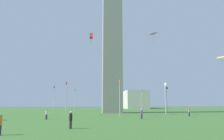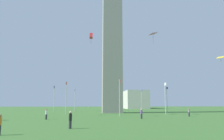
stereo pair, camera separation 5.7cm
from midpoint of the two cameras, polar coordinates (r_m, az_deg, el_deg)
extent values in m
plane|color=#3D6B2D|center=(57.58, 0.03, -12.02)|extent=(260.00, 260.00, 0.00)
cube|color=gray|center=(60.73, 0.03, 9.19)|extent=(5.50, 5.50, 43.99)
cylinder|color=silver|center=(41.61, 2.18, -7.82)|extent=(0.14, 0.14, 7.48)
cube|color=red|center=(41.29, 2.26, -3.23)|extent=(1.00, 0.03, 0.64)
cylinder|color=silver|center=(48.94, 14.83, -7.77)|extent=(0.14, 0.14, 7.48)
cube|color=white|center=(48.62, 14.89, -3.87)|extent=(1.00, 0.03, 0.64)
cylinder|color=silver|center=(61.21, 15.30, -8.03)|extent=(0.14, 0.14, 7.48)
cube|color=#1E2D99|center=(60.85, 15.35, -4.92)|extent=(1.00, 0.03, 0.64)
cylinder|color=silver|center=(70.66, 8.41, -8.42)|extent=(0.14, 0.14, 7.48)
cube|color=#1E2D99|center=(70.26, 8.46, -5.72)|extent=(1.00, 0.03, 0.64)
cylinder|color=silver|center=(73.52, -1.19, -8.55)|extent=(0.14, 0.14, 7.48)
cube|color=red|center=(73.10, -1.15, -5.97)|extent=(1.00, 0.03, 0.64)
cylinder|color=silver|center=(68.86, -10.45, -8.34)|extent=(0.14, 0.14, 7.48)
cube|color=#1E2D99|center=(68.45, -10.40, -5.57)|extent=(1.00, 0.03, 0.64)
cylinder|color=silver|center=(58.22, -16.05, -7.94)|extent=(0.14, 0.14, 7.48)
cube|color=#1E2D99|center=(57.85, -15.99, -4.67)|extent=(1.00, 0.03, 0.64)
cylinder|color=silver|center=(46.30, -12.81, -7.77)|extent=(0.14, 0.14, 7.48)
cube|color=red|center=(45.96, -12.75, -3.64)|extent=(1.00, 0.03, 0.64)
cylinder|color=#2D2D38|center=(21.83, -11.67, -14.90)|extent=(0.29, 0.29, 0.80)
cylinder|color=black|center=(21.77, -11.60, -12.91)|extent=(0.32, 0.32, 0.73)
sphere|color=beige|center=(21.75, -11.56, -11.64)|extent=(0.24, 0.24, 0.24)
cylinder|color=#2D2D38|center=(44.27, 20.98, -11.64)|extent=(0.29, 0.29, 0.80)
cylinder|color=gray|center=(44.25, 20.92, -10.76)|extent=(0.32, 0.32, 0.56)
sphere|color=#936B4C|center=(44.23, 20.89, -10.24)|extent=(0.24, 0.24, 0.24)
cylinder|color=orange|center=(19.32, -29.07, -12.52)|extent=(0.32, 0.32, 0.64)
sphere|color=#936B4C|center=(19.30, -28.96, -11.22)|extent=(0.24, 0.24, 0.24)
cylinder|color=#2D2D38|center=(35.25, -18.05, -12.51)|extent=(0.29, 0.29, 0.80)
cylinder|color=white|center=(35.22, -17.99, -11.34)|extent=(0.32, 0.32, 0.64)
sphere|color=#936B4C|center=(35.20, -17.95, -10.62)|extent=(0.24, 0.24, 0.24)
cylinder|color=#2D2D38|center=(35.56, 8.38, -12.83)|extent=(0.29, 0.29, 0.80)
cylinder|color=purple|center=(35.52, 8.35, -11.67)|extent=(0.32, 0.32, 0.64)
sphere|color=beige|center=(35.51, 8.33, -10.96)|extent=(0.24, 0.24, 0.24)
cube|color=yellow|center=(34.72, 28.40, 3.20)|extent=(1.41, 1.40, 0.43)
cylinder|color=#A4921C|center=(34.56, 28.51, 1.86)|extent=(0.04, 0.04, 1.25)
cube|color=red|center=(49.72, -5.89, 9.58)|extent=(1.21, 0.74, 1.48)
cylinder|color=maroon|center=(49.36, -5.91, 8.32)|extent=(0.04, 0.04, 1.73)
cube|color=pink|center=(39.82, 11.54, 10.02)|extent=(1.76, 1.73, 0.40)
cylinder|color=#A44A79|center=(39.46, 11.60, 8.45)|extent=(0.04, 0.04, 1.72)
cube|color=beige|center=(114.33, 6.05, -8.38)|extent=(27.98, 11.22, 9.32)
camera|label=1|loc=(0.03, -89.97, 0.00)|focal=32.36mm
camera|label=2|loc=(0.03, 90.03, 0.00)|focal=32.36mm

